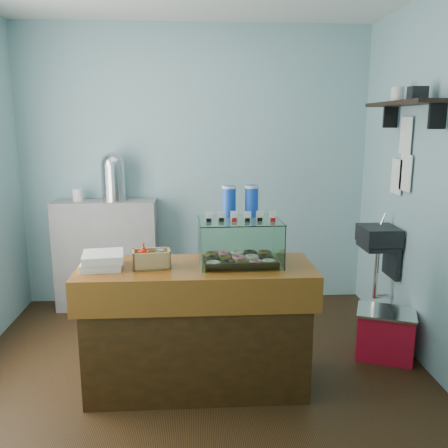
{
  "coord_description": "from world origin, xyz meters",
  "views": [
    {
      "loc": [
        0.0,
        -3.35,
        1.86
      ],
      "look_at": [
        0.19,
        -0.15,
        1.17
      ],
      "focal_mm": 38.0,
      "sensor_mm": 36.0,
      "label": 1
    }
  ],
  "objects": [
    {
      "name": "pastry_boxes",
      "position": [
        -0.63,
        -0.26,
        0.95
      ],
      "size": [
        0.3,
        0.3,
        0.11
      ],
      "rotation": [
        0.0,
        0.0,
        0.09
      ],
      "color": "silver",
      "rests_on": "counter"
    },
    {
      "name": "ground",
      "position": [
        0.0,
        0.0,
        0.0
      ],
      "size": [
        3.5,
        3.5,
        0.0
      ],
      "primitive_type": "plane",
      "color": "black",
      "rests_on": "ground"
    },
    {
      "name": "display_case",
      "position": [
        0.3,
        -0.17,
        1.07
      ],
      "size": [
        0.57,
        0.43,
        0.53
      ],
      "rotation": [
        0.0,
        0.0,
        0.03
      ],
      "color": "#321E0F",
      "rests_on": "counter"
    },
    {
      "name": "counter",
      "position": [
        0.0,
        -0.25,
        0.46
      ],
      "size": [
        1.6,
        0.6,
        0.9
      ],
      "color": "#43240C",
      "rests_on": "ground"
    },
    {
      "name": "back_shelf",
      "position": [
        -0.9,
        1.32,
        0.55
      ],
      "size": [
        1.0,
        0.32,
        1.1
      ],
      "primitive_type": "cube",
      "color": "gray",
      "rests_on": "ground"
    },
    {
      "name": "condiment_crate",
      "position": [
        -0.31,
        -0.27,
        0.96
      ],
      "size": [
        0.27,
        0.18,
        0.17
      ],
      "rotation": [
        0.0,
        0.0,
        0.14
      ],
      "color": "tan",
      "rests_on": "counter"
    },
    {
      "name": "red_cooler",
      "position": [
        1.5,
        0.1,
        0.2
      ],
      "size": [
        0.54,
        0.48,
        0.39
      ],
      "rotation": [
        0.0,
        0.0,
        -0.38
      ],
      "color": "red",
      "rests_on": "ground"
    },
    {
      "name": "room_shell",
      "position": [
        0.03,
        0.01,
        1.71
      ],
      "size": [
        3.54,
        3.04,
        2.82
      ],
      "color": "#83B6BF",
      "rests_on": "ground"
    },
    {
      "name": "coffee_urn",
      "position": [
        -0.8,
        1.31,
        1.35
      ],
      "size": [
        0.26,
        0.26,
        0.48
      ],
      "color": "silver",
      "rests_on": "back_shelf"
    }
  ]
}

